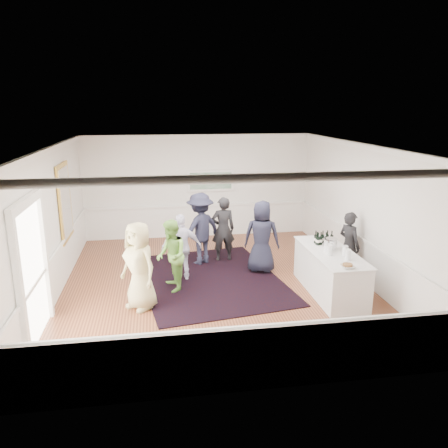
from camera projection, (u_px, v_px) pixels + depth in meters
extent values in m
plane|color=brown|center=(215.00, 284.00, 10.20)|extent=(8.00, 8.00, 0.00)
cube|color=white|center=(215.00, 146.00, 9.36)|extent=(7.00, 8.00, 0.02)
cube|color=white|center=(52.00, 224.00, 9.26)|extent=(0.02, 8.00, 3.20)
cube|color=white|center=(362.00, 212.00, 10.30)|extent=(0.02, 8.00, 3.20)
cube|color=white|center=(198.00, 186.00, 13.59)|extent=(7.00, 0.02, 3.20)
cube|color=white|center=(254.00, 289.00, 5.96)|extent=(7.00, 0.02, 3.20)
cube|color=gold|center=(65.00, 202.00, 10.45)|extent=(0.04, 1.25, 1.85)
cube|color=white|center=(66.00, 202.00, 10.45)|extent=(0.01, 1.05, 1.65)
cube|color=white|center=(20.00, 294.00, 6.78)|extent=(0.10, 0.14, 2.40)
cube|color=white|center=(45.00, 259.00, 8.34)|extent=(0.10, 0.14, 2.40)
cube|color=white|center=(25.00, 202.00, 7.22)|extent=(0.10, 1.78, 0.16)
cube|color=white|center=(32.00, 275.00, 7.55)|extent=(0.02, 1.50, 2.40)
cube|color=white|center=(211.00, 181.00, 13.56)|extent=(1.44, 0.05, 0.66)
cube|color=#246139|center=(211.00, 181.00, 13.53)|extent=(1.30, 0.01, 0.52)
cube|color=black|center=(210.00, 279.00, 10.48)|extent=(3.76, 4.59, 0.02)
cube|color=silver|center=(330.00, 273.00, 9.59)|extent=(0.86, 2.36, 0.96)
cube|color=silver|center=(331.00, 252.00, 9.47)|extent=(0.92, 2.42, 0.02)
imported|color=black|center=(349.00, 245.00, 10.37)|extent=(0.59, 0.70, 1.64)
imported|color=tan|center=(139.00, 266.00, 8.79)|extent=(1.03, 1.05, 1.82)
imported|color=#70AF46|center=(171.00, 256.00, 9.67)|extent=(0.72, 0.87, 1.62)
imported|color=silver|center=(182.00, 247.00, 10.29)|extent=(0.95, 0.42, 1.60)
imported|color=black|center=(200.00, 229.00, 11.31)|extent=(1.41, 1.24, 1.89)
imported|color=black|center=(223.00, 229.00, 11.56)|extent=(0.66, 0.45, 1.74)
imported|color=black|center=(262.00, 237.00, 10.77)|extent=(1.02, 0.82, 1.81)
cylinder|color=#70B942|center=(329.00, 250.00, 9.18)|extent=(0.12, 0.12, 0.24)
cylinder|color=#C63A3D|center=(345.00, 251.00, 9.13)|extent=(0.12, 0.12, 0.24)
cylinder|color=#7DB540|center=(327.00, 247.00, 9.39)|extent=(0.12, 0.12, 0.24)
cylinder|color=white|center=(348.00, 254.00, 8.89)|extent=(0.12, 0.12, 0.24)
cylinder|color=gold|center=(330.00, 247.00, 9.37)|extent=(0.12, 0.12, 0.24)
cylinder|color=silver|center=(331.00, 244.00, 9.58)|extent=(0.26, 0.26, 0.25)
imported|color=white|center=(347.00, 266.00, 8.49)|extent=(0.28, 0.28, 0.07)
cylinder|color=olive|center=(348.00, 265.00, 8.49)|extent=(0.19, 0.19, 0.04)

